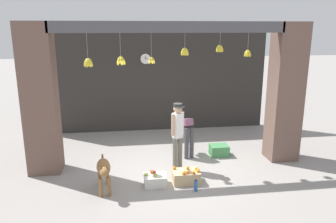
{
  "coord_description": "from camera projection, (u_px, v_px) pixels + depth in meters",
  "views": [
    {
      "loc": [
        -1.02,
        -6.98,
        3.18
      ],
      "look_at": [
        0.0,
        0.46,
        1.26
      ],
      "focal_mm": 35.0,
      "sensor_mm": 36.0,
      "label": 1
    }
  ],
  "objects": [
    {
      "name": "storefront_awning",
      "position": [
        169.0,
        29.0,
        6.95
      ],
      "size": [
        5.07,
        0.27,
        0.95
      ],
      "color": "#4C4C51"
    },
    {
      "name": "shop_pillar_left",
      "position": [
        40.0,
        100.0,
        7.12
      ],
      "size": [
        0.7,
        0.6,
        3.32
      ],
      "primitive_type": "cube",
      "color": "brown",
      "rests_on": "ground_plane"
    },
    {
      "name": "wall_clock",
      "position": [
        145.0,
        59.0,
        9.95
      ],
      "size": [
        0.33,
        0.03,
        0.33
      ],
      "color": "black"
    },
    {
      "name": "worker_stooping",
      "position": [
        185.0,
        130.0,
        8.27
      ],
      "size": [
        0.4,
        0.79,
        1.04
      ],
      "rotation": [
        0.0,
        0.0,
        0.28
      ],
      "color": "#424247",
      "rests_on": "ground_plane"
    },
    {
      "name": "shop_pillar_right",
      "position": [
        285.0,
        93.0,
        7.87
      ],
      "size": [
        0.7,
        0.6,
        3.32
      ],
      "primitive_type": "cube",
      "color": "brown",
      "rests_on": "ground_plane"
    },
    {
      "name": "produce_box_green",
      "position": [
        219.0,
        150.0,
        8.4
      ],
      "size": [
        0.46,
        0.38,
        0.27
      ],
      "primitive_type": "cube",
      "color": "#42844C",
      "rests_on": "ground_plane"
    },
    {
      "name": "shopkeeper",
      "position": [
        178.0,
        132.0,
        7.39
      ],
      "size": [
        0.31,
        0.3,
        1.56
      ],
      "rotation": [
        0.0,
        0.0,
        3.62
      ],
      "color": "#6B665B",
      "rests_on": "ground_plane"
    },
    {
      "name": "fruit_crate_oranges",
      "position": [
        186.0,
        176.0,
        6.93
      ],
      "size": [
        0.56,
        0.42,
        0.32
      ],
      "color": "tan",
      "rests_on": "ground_plane"
    },
    {
      "name": "ground_plane",
      "position": [
        171.0,
        169.0,
        7.62
      ],
      "size": [
        60.0,
        60.0,
        0.0
      ],
      "primitive_type": "plane",
      "color": "gray"
    },
    {
      "name": "fruit_crate_apples",
      "position": [
        155.0,
        180.0,
        6.79
      ],
      "size": [
        0.46,
        0.37,
        0.3
      ],
      "color": "silver",
      "rests_on": "ground_plane"
    },
    {
      "name": "dog",
      "position": [
        104.0,
        169.0,
        6.46
      ],
      "size": [
        0.34,
        0.97,
        0.7
      ],
      "rotation": [
        0.0,
        0.0,
        -1.47
      ],
      "color": "olive",
      "rests_on": "ground_plane"
    },
    {
      "name": "shop_back_wall",
      "position": [
        156.0,
        78.0,
        10.21
      ],
      "size": [
        6.97,
        0.12,
        3.32
      ],
      "primitive_type": "cube",
      "color": "#2D2B28",
      "rests_on": "ground_plane"
    },
    {
      "name": "water_bottle",
      "position": [
        196.0,
        186.0,
        6.56
      ],
      "size": [
        0.07,
        0.07,
        0.24
      ],
      "color": "#2D60AD",
      "rests_on": "ground_plane"
    }
  ]
}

